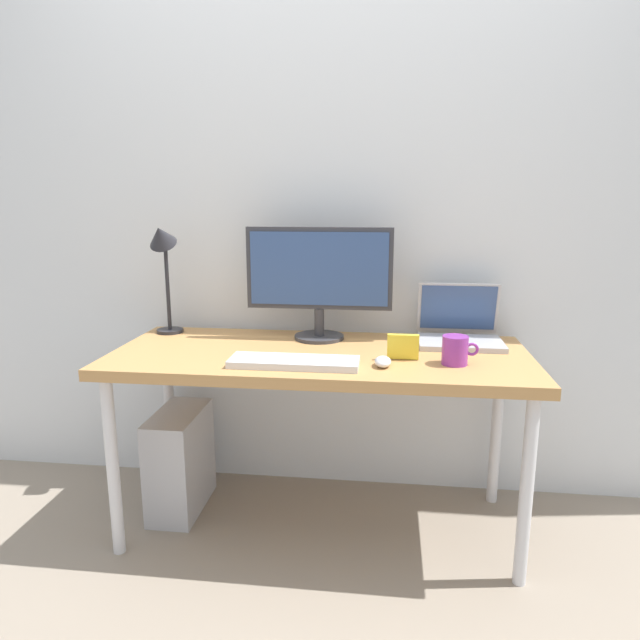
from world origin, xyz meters
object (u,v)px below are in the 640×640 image
Objects in this scene: monitor at (319,276)px; keyboard at (294,362)px; mouse at (383,362)px; computer_tower at (180,461)px; coffee_mug at (455,350)px; desk_lamp at (163,253)px; desk at (320,367)px; laptop at (459,328)px; photo_frame at (403,347)px.

monitor is 0.45m from keyboard.
mouse is 0.21× the size of computer_tower.
monitor is 1.38× the size of computer_tower.
monitor reaches higher than mouse.
mouse is 0.73× the size of coffee_mug.
keyboard is at bearing -95.87° from monitor.
desk_lamp is 5.26× the size of mouse.
desk is 0.29m from mouse.
computer_tower is at bearing -59.89° from desk_lamp.
desk_lamp reaches higher than monitor.
coffee_mug is at bearing -8.60° from computer_tower.
coffee_mug is at bearing -30.54° from monitor.
laptop reaches higher than computer_tower.
monitor reaches higher than coffee_mug.
monitor reaches higher than photo_frame.
coffee_mug reaches higher than desk.
mouse reaches higher than keyboard.
photo_frame is at bearing -15.38° from desk_lamp.
laptop is (0.53, 0.21, 0.12)m from desk.
keyboard is 4.89× the size of mouse.
photo_frame is at bearing -128.57° from laptop.
desk is 0.33m from photo_frame.
mouse is 0.12m from photo_frame.
photo_frame reaches higher than mouse.
monitor is 0.62m from coffee_mug.
laptop is 0.76× the size of computer_tower.
laptop is at bearing 21.78° from desk.
photo_frame is (-0.18, 0.03, -0.00)m from coffee_mug.
coffee_mug is at bearing -14.63° from desk_lamp.
monitor is 0.50m from mouse.
computer_tower is at bearing -166.26° from monitor.
desk_lamp is at bearing 158.53° from mouse.
photo_frame is (0.07, 0.09, 0.03)m from mouse.
computer_tower is (-1.12, -0.15, -0.56)m from laptop.
desk_lamp reaches higher than photo_frame.
mouse is at bearing -128.40° from laptop.
laptop is at bearing 1.79° from monitor.
monitor is 6.44× the size of mouse.
desk_lamp is at bearing 164.62° from photo_frame.
coffee_mug is (0.51, -0.30, -0.21)m from monitor.
desk reaches higher than computer_tower.
monitor is 1.32× the size of keyboard.
photo_frame is at bearing 52.16° from mouse.
desk is at bearing 167.65° from coffee_mug.
laptop is 0.32m from coffee_mug.
keyboard is 1.05× the size of computer_tower.
coffee_mug is at bearing 12.78° from mouse.
monitor is 0.95m from computer_tower.
desk is 3.49× the size of keyboard.
mouse is 0.25m from coffee_mug.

